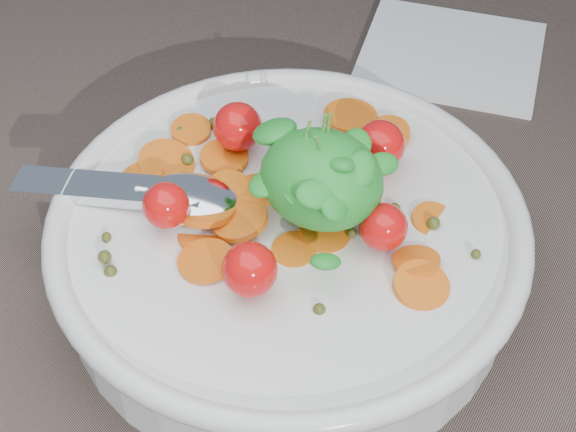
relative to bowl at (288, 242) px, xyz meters
The scene contains 3 objects.
ground 0.04m from the bowl, 165.19° to the left, with size 6.00×6.00×0.00m, color brown.
bowl is the anchor object (origin of this frame).
napkin 0.27m from the bowl, 89.67° to the left, with size 0.14×0.12×0.01m, color white.
Camera 1 is at (0.19, -0.32, 0.43)m, focal length 55.00 mm.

